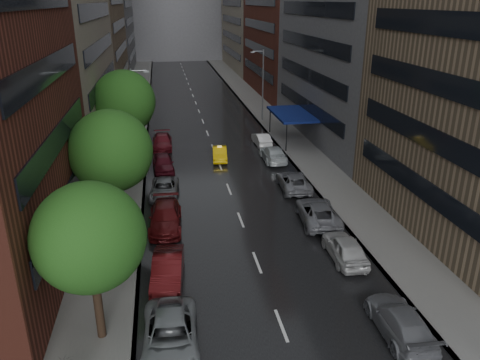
# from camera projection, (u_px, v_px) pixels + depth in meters

# --- Properties ---
(road) EXTENTS (14.00, 140.00, 0.01)m
(road) POSITION_uv_depth(u_px,v_px,m) (200.00, 114.00, 65.34)
(road) COLOR black
(road) RESTS_ON ground
(sidewalk_left) EXTENTS (4.00, 140.00, 0.15)m
(sidewalk_left) POSITION_uv_depth(u_px,v_px,m) (135.00, 116.00, 63.93)
(sidewalk_left) COLOR gray
(sidewalk_left) RESTS_ON ground
(sidewalk_right) EXTENTS (4.00, 140.00, 0.15)m
(sidewalk_right) POSITION_uv_depth(u_px,v_px,m) (263.00, 112.00, 66.71)
(sidewalk_right) COLOR gray
(sidewalk_right) RESTS_ON ground
(tree_near) EXTENTS (4.93, 4.93, 7.86)m
(tree_near) POSITION_uv_depth(u_px,v_px,m) (89.00, 237.00, 20.24)
(tree_near) COLOR #382619
(tree_near) RESTS_ON ground
(tree_mid) EXTENTS (5.39, 5.39, 8.59)m
(tree_mid) POSITION_uv_depth(u_px,v_px,m) (111.00, 151.00, 30.08)
(tree_mid) COLOR #382619
(tree_mid) RESTS_ON ground
(tree_far) EXTENTS (5.72, 5.72, 9.12)m
(tree_far) POSITION_uv_depth(u_px,v_px,m) (124.00, 101.00, 43.07)
(tree_far) COLOR #382619
(tree_far) RESTS_ON ground
(taxi) EXTENTS (1.74, 4.07, 1.30)m
(taxi) POSITION_uv_depth(u_px,v_px,m) (220.00, 154.00, 46.64)
(taxi) COLOR yellow
(taxi) RESTS_ON ground
(parked_cars_left) EXTENTS (2.70, 36.99, 1.58)m
(parked_cars_left) POSITION_uv_depth(u_px,v_px,m) (165.00, 207.00, 34.43)
(parked_cars_left) COLOR gray
(parked_cars_left) RESTS_ON ground
(parked_cars_right) EXTENTS (3.05, 36.37, 1.56)m
(parked_cars_right) POSITION_uv_depth(u_px,v_px,m) (307.00, 199.00, 35.84)
(parked_cars_right) COLOR slate
(parked_cars_right) RESTS_ON ground
(street_lamp_left) EXTENTS (1.74, 0.22, 9.00)m
(street_lamp_left) POSITION_uv_depth(u_px,v_px,m) (135.00, 115.00, 43.99)
(street_lamp_left) COLOR gray
(street_lamp_left) RESTS_ON sidewalk_left
(street_lamp_right) EXTENTS (1.74, 0.22, 9.00)m
(street_lamp_right) POSITION_uv_depth(u_px,v_px,m) (262.00, 84.00, 60.18)
(street_lamp_right) COLOR gray
(street_lamp_right) RESTS_ON sidewalk_right
(awning) EXTENTS (4.00, 8.00, 3.12)m
(awning) POSITION_uv_depth(u_px,v_px,m) (292.00, 114.00, 51.80)
(awning) COLOR navy
(awning) RESTS_ON sidewalk_right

